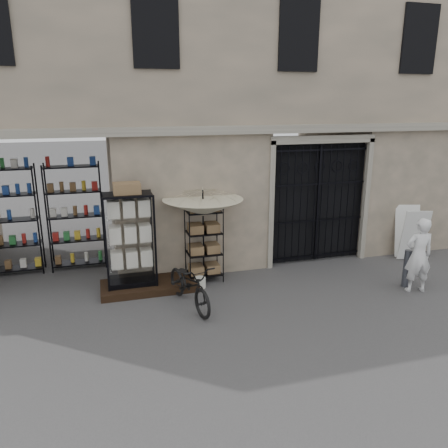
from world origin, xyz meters
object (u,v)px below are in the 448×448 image
object	(u,v)px
display_cabinet	(130,244)
easel_sign	(411,233)
wire_rack	(204,245)
steel_bollard	(407,268)
market_umbrella	(203,203)
white_bucket	(200,282)
bicycle	(190,306)
shopkeeper	(414,291)

from	to	relation	value
display_cabinet	easel_sign	xyz separation A→B (m)	(6.84, 0.01, -0.34)
wire_rack	steel_bollard	xyz separation A→B (m)	(4.06, -1.55, -0.41)
wire_rack	easel_sign	xyz separation A→B (m)	(5.26, -0.11, -0.14)
market_umbrella	white_bucket	world-z (taller)	market_umbrella
bicycle	shopkeeper	world-z (taller)	bicycle
easel_sign	market_umbrella	bearing A→B (deg)	-166.04
market_umbrella	bicycle	size ratio (longest dim) A/B	1.42
display_cabinet	shopkeeper	size ratio (longest dim) A/B	1.32
white_bucket	easel_sign	world-z (taller)	easel_sign
steel_bollard	shopkeeper	size ratio (longest dim) A/B	0.52
easel_sign	display_cabinet	bearing A→B (deg)	-164.98
bicycle	easel_sign	bearing A→B (deg)	-3.12
easel_sign	steel_bollard	bearing A→B (deg)	-114.98
market_umbrella	easel_sign	world-z (taller)	market_umbrella
display_cabinet	white_bucket	size ratio (longest dim) A/B	8.81
shopkeeper	easel_sign	world-z (taller)	easel_sign
shopkeeper	wire_rack	bearing A→B (deg)	-14.02
steel_bollard	market_umbrella	bearing A→B (deg)	159.48
display_cabinet	white_bucket	xyz separation A→B (m)	(1.39, -0.28, -0.90)
bicycle	easel_sign	size ratio (longest dim) A/B	1.33
steel_bollard	easel_sign	distance (m)	1.89
wire_rack	market_umbrella	size ratio (longest dim) A/B	0.68
white_bucket	wire_rack	bearing A→B (deg)	65.02
steel_bollard	white_bucket	bearing A→B (deg)	164.88
display_cabinet	bicycle	xyz separation A→B (m)	(1.01, -1.08, -1.01)
wire_rack	bicycle	world-z (taller)	wire_rack
market_umbrella	easel_sign	bearing A→B (deg)	-0.95
display_cabinet	easel_sign	distance (m)	6.85
wire_rack	shopkeeper	size ratio (longest dim) A/B	1.06
white_bucket	steel_bollard	distance (m)	4.41
steel_bollard	wire_rack	bearing A→B (deg)	159.12
wire_rack	shopkeeper	xyz separation A→B (m)	(4.10, -1.80, -0.82)
display_cabinet	shopkeeper	world-z (taller)	display_cabinet
white_bucket	market_umbrella	bearing A→B (deg)	65.60
wire_rack	bicycle	size ratio (longest dim) A/B	0.97
steel_bollard	shopkeeper	world-z (taller)	steel_bollard
market_umbrella	shopkeeper	xyz separation A→B (m)	(4.12, -1.78, -1.76)
display_cabinet	wire_rack	size ratio (longest dim) A/B	1.24
display_cabinet	bicycle	size ratio (longest dim) A/B	1.20
wire_rack	easel_sign	size ratio (longest dim) A/B	1.28
bicycle	easel_sign	distance (m)	5.98
market_umbrella	white_bucket	distance (m)	1.70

